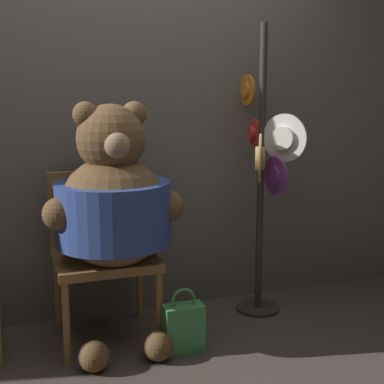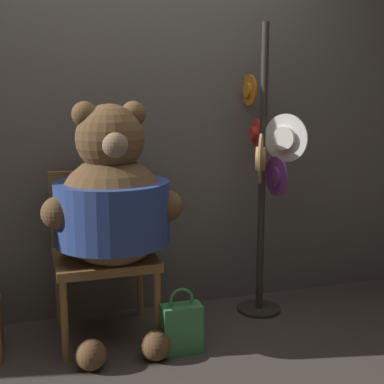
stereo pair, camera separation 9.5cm
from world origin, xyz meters
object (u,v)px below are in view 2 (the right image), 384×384
(chair, at_px, (102,245))
(handbag_on_ground, at_px, (182,327))
(hat_display_rack, at_px, (266,174))
(teddy_bear, at_px, (112,205))

(chair, xyz_separation_m, handbag_on_ground, (0.36, -0.40, -0.39))
(hat_display_rack, bearing_deg, chair, 177.33)
(chair, height_order, teddy_bear, teddy_bear)
(chair, relative_size, handbag_on_ground, 2.58)
(chair, distance_m, handbag_on_ground, 0.66)
(chair, xyz_separation_m, teddy_bear, (0.04, -0.17, 0.27))
(teddy_bear, xyz_separation_m, handbag_on_ground, (0.33, -0.22, -0.66))
(teddy_bear, bearing_deg, handbag_on_ground, -34.53)
(handbag_on_ground, bearing_deg, hat_display_rack, 28.48)
(chair, distance_m, teddy_bear, 0.32)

